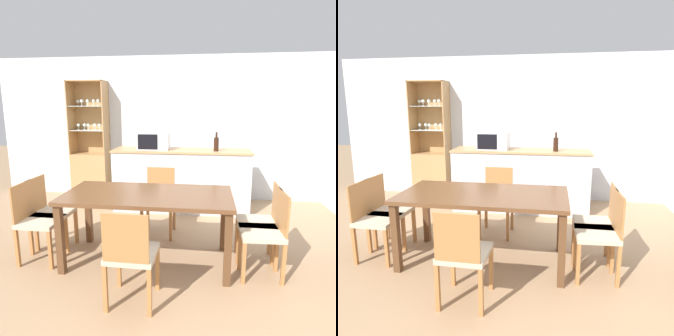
{
  "view_description": "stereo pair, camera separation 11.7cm",
  "coord_description": "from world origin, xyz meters",
  "views": [
    {
      "loc": [
        0.5,
        -2.81,
        1.68
      ],
      "look_at": [
        0.0,
        1.06,
        0.87
      ],
      "focal_mm": 32.0,
      "sensor_mm": 36.0,
      "label": 1
    },
    {
      "loc": [
        0.62,
        -2.79,
        1.68
      ],
      "look_at": [
        0.0,
        1.06,
        0.87
      ],
      "focal_mm": 32.0,
      "sensor_mm": 36.0,
      "label": 2
    }
  ],
  "objects": [
    {
      "name": "dining_chair_side_right_far",
      "position": [
        1.1,
        0.32,
        0.45
      ],
      "size": [
        0.41,
        0.41,
        0.87
      ],
      "rotation": [
        0.0,
        0.0,
        1.57
      ],
      "color": "#C1B299",
      "rests_on": "ground_plane"
    },
    {
      "name": "wine_bottle",
      "position": [
        0.65,
        1.84,
        1.11
      ],
      "size": [
        0.08,
        0.08,
        0.29
      ],
      "color": "black",
      "rests_on": "kitchen_counter"
    },
    {
      "name": "display_cabinet",
      "position": [
        -1.62,
        2.43,
        0.61
      ],
      "size": [
        0.66,
        0.37,
        2.12
      ],
      "color": "tan",
      "rests_on": "ground_plane"
    },
    {
      "name": "dining_chair_side_left_far",
      "position": [
        -1.31,
        0.32,
        0.45
      ],
      "size": [
        0.42,
        0.42,
        0.87
      ],
      "rotation": [
        0.0,
        0.0,
        -1.6
      ],
      "color": "#C1B299",
      "rests_on": "ground_plane"
    },
    {
      "name": "dining_chair_head_far",
      "position": [
        -0.1,
        0.94,
        0.45
      ],
      "size": [
        0.41,
        0.41,
        0.87
      ],
      "rotation": [
        0.0,
        0.0,
        3.13
      ],
      "color": "#C1B299",
      "rests_on": "ground_plane"
    },
    {
      "name": "dining_table",
      "position": [
        -0.1,
        0.19,
        0.68
      ],
      "size": [
        1.78,
        0.86,
        0.77
      ],
      "color": "brown",
      "rests_on": "ground_plane"
    },
    {
      "name": "kitchen_counter",
      "position": [
        0.11,
        1.92,
        0.5
      ],
      "size": [
        2.19,
        0.59,
        1.0
      ],
      "color": "silver",
      "rests_on": "ground_plane"
    },
    {
      "name": "microwave",
      "position": [
        -0.34,
        1.94,
        1.14
      ],
      "size": [
        0.49,
        0.39,
        0.28
      ],
      "color": "silver",
      "rests_on": "kitchen_counter"
    },
    {
      "name": "wall_back",
      "position": [
        0.0,
        2.63,
        1.27
      ],
      "size": [
        6.8,
        0.06,
        2.55
      ],
      "color": "silver",
      "rests_on": "ground_plane"
    },
    {
      "name": "dining_chair_side_left_near",
      "position": [
        -1.31,
        0.06,
        0.45
      ],
      "size": [
        0.41,
        0.41,
        0.87
      ],
      "rotation": [
        0.0,
        0.0,
        -1.57
      ],
      "color": "#C1B299",
      "rests_on": "ground_plane"
    },
    {
      "name": "ground_plane",
      "position": [
        0.0,
        0.0,
        0.0
      ],
      "size": [
        18.0,
        18.0,
        0.0
      ],
      "primitive_type": "plane",
      "color": "#A37F5B"
    },
    {
      "name": "dining_chair_head_near",
      "position": [
        -0.1,
        -0.56,
        0.45
      ],
      "size": [
        0.42,
        0.42,
        0.87
      ],
      "rotation": [
        0.0,
        0.0,
        -0.01
      ],
      "color": "#C1B299",
      "rests_on": "ground_plane"
    },
    {
      "name": "dining_chair_side_right_near",
      "position": [
        1.1,
        0.06,
        0.45
      ],
      "size": [
        0.43,
        0.43,
        0.87
      ],
      "rotation": [
        0.0,
        0.0,
        1.62
      ],
      "color": "#C1B299",
      "rests_on": "ground_plane"
    }
  ]
}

